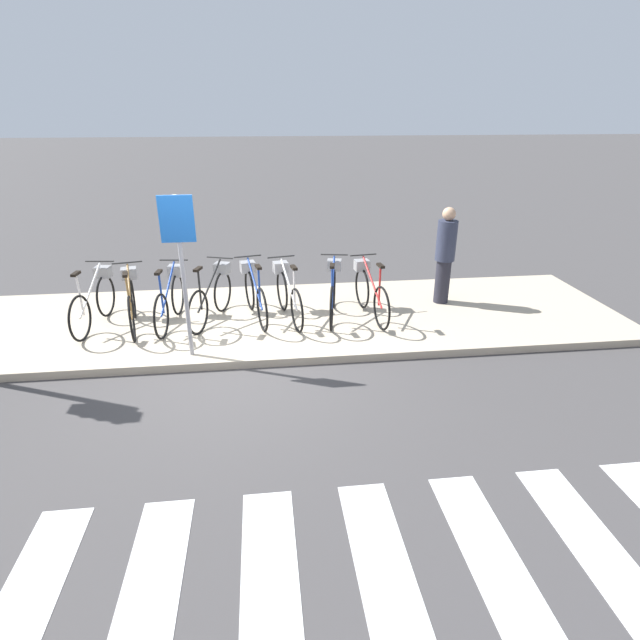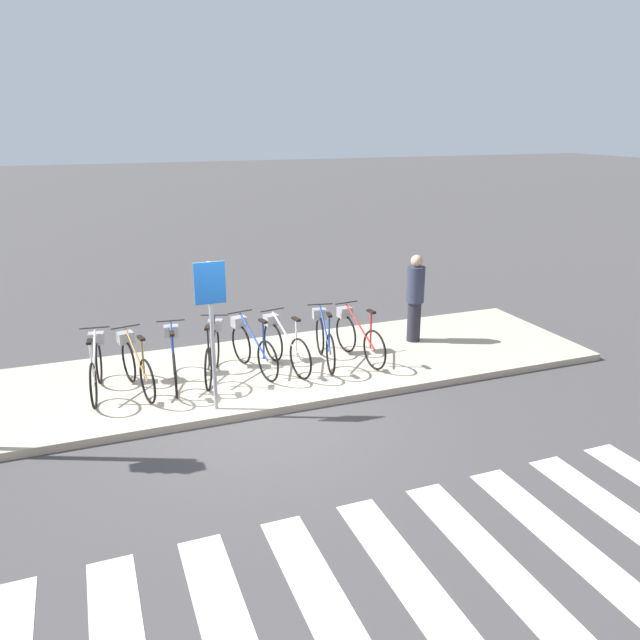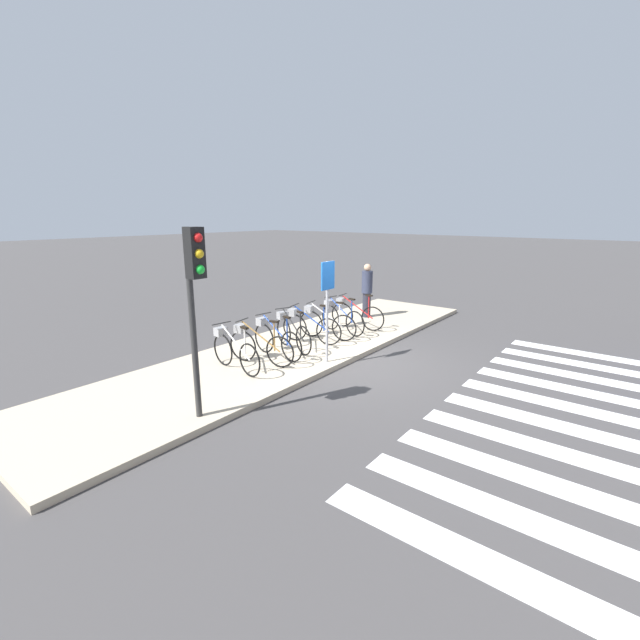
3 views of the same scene
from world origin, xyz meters
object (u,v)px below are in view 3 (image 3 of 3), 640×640
Objects in this scene: parked_bicycle_2 at (275,337)px; traffic_light at (194,284)px; pedestrian at (367,289)px; sign_post at (327,295)px; parked_bicycle_7 at (354,313)px; parked_bicycle_1 at (257,344)px; parked_bicycle_0 at (233,349)px; parked_bicycle_4 at (308,325)px; parked_bicycle_6 at (340,317)px; parked_bicycle_5 at (324,322)px; parked_bicycle_3 at (291,331)px.

parked_bicycle_2 is 3.67m from traffic_light.
pedestrian is 0.76× the size of sign_post.
parked_bicycle_7 is at bearing 10.92° from traffic_light.
parked_bicycle_1 is 0.54× the size of traffic_light.
parked_bicycle_0 is 2.51m from parked_bicycle_4.
traffic_light is 1.36× the size of sign_post.
traffic_light is (-4.30, -1.34, 1.75)m from parked_bicycle_4.
parked_bicycle_5 is at bearing -178.44° from parked_bicycle_6.
parked_bicycle_6 is 0.61m from parked_bicycle_7.
sign_post reaches higher than parked_bicycle_7.
parked_bicycle_4 and parked_bicycle_5 have the same top height.
parked_bicycle_4 is (1.32, 0.09, 0.00)m from parked_bicycle_2.
parked_bicycle_2 is 1.01× the size of parked_bicycle_5.
parked_bicycle_4 and parked_bicycle_6 have the same top height.
parked_bicycle_1 is 0.73× the size of sign_post.
parked_bicycle_4 and parked_bicycle_7 have the same top height.
parked_bicycle_0 is at bearing -176.60° from pedestrian.
parked_bicycle_3 is 0.71× the size of sign_post.
traffic_light is 3.47m from sign_post.
parked_bicycle_3 is 0.96× the size of parked_bicycle_7.
parked_bicycle_0 is at bearing 141.87° from sign_post.
traffic_light reaches higher than sign_post.
parked_bicycle_2 is 1.05× the size of parked_bicycle_3.
parked_bicycle_7 is 6.56m from traffic_light.
parked_bicycle_4 is at bearing 170.29° from parked_bicycle_5.
parked_bicycle_0 is at bearing 168.09° from parked_bicycle_1.
parked_bicycle_3 is 1.22m from parked_bicycle_5.
traffic_light is at bearing -143.44° from parked_bicycle_0.
traffic_light is at bearing -157.06° from parked_bicycle_2.
parked_bicycle_6 is 6.00m from traffic_light.
sign_post is (-0.23, -1.27, 1.08)m from parked_bicycle_3.
parked_bicycle_0 is 3.06m from parked_bicycle_5.
traffic_light reaches higher than pedestrian.
parked_bicycle_2 and parked_bicycle_3 have the same top height.
parked_bicycle_7 is (1.36, -0.05, 0.00)m from parked_bicycle_5.
parked_bicycle_1 is 1.03× the size of parked_bicycle_3.
parked_bicycle_5 is (0.55, -0.09, 0.00)m from parked_bicycle_4.
parked_bicycle_2 is at bearing 178.91° from parked_bicycle_7.
parked_bicycle_1 is 0.97× the size of pedestrian.
parked_bicycle_6 is at bearing 1.56° from parked_bicycle_5.
sign_post is (3.40, 0.06, -0.67)m from traffic_light.
parked_bicycle_4 is 0.96× the size of pedestrian.
parked_bicycle_1 and parked_bicycle_6 have the same top height.
sign_post is at bearing -151.11° from parked_bicycle_6.
parked_bicycle_3 is (1.84, 0.00, 0.00)m from parked_bicycle_0.
parked_bicycle_6 is 2.11m from pedestrian.
sign_post is at bearing -157.90° from parked_bicycle_7.
parked_bicycle_5 is (1.87, -0.01, 0.00)m from parked_bicycle_2.
parked_bicycle_1 is 0.60m from parked_bicycle_2.
parked_bicycle_7 is at bearing -4.43° from parked_bicycle_4.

